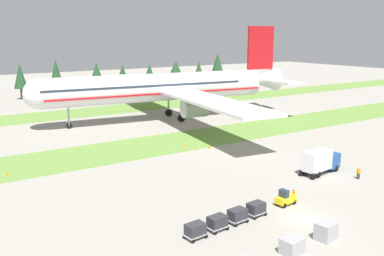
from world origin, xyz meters
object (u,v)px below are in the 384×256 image
(airliner, at_px, (166,87))
(cargo_dolly_fourth, at_px, (195,230))
(ground_crew_marshaller, at_px, (294,195))
(uld_container_2, at_px, (326,231))
(taxiway_marker_3, at_px, (196,148))
(taxiway_marker_0, at_px, (184,145))
(cargo_dolly_third, at_px, (217,222))
(cargo_dolly_lead, at_px, (256,208))
(cargo_dolly_second, at_px, (237,215))
(ground_crew_loader, at_px, (358,173))
(baggage_tug, at_px, (285,198))
(catering_truck, at_px, (320,161))
(taxiway_marker_1, at_px, (7,173))
(taxiway_marker_2, at_px, (209,146))
(uld_container_1, at_px, (292,246))

(airliner, relative_size, cargo_dolly_fourth, 33.38)
(ground_crew_marshaller, relative_size, uld_container_2, 0.87)
(ground_crew_marshaller, bearing_deg, airliner, 7.65)
(airliner, xyz_separation_m, taxiway_marker_3, (-8.90, -26.26, -7.61))
(taxiway_marker_0, bearing_deg, taxiway_marker_3, -76.24)
(airliner, xyz_separation_m, cargo_dolly_third, (-24.51, -53.71, -6.94))
(ground_crew_marshaller, bearing_deg, cargo_dolly_lead, 115.15)
(cargo_dolly_second, height_order, taxiway_marker_0, cargo_dolly_second)
(ground_crew_loader, bearing_deg, cargo_dolly_third, -112.08)
(baggage_tug, xyz_separation_m, ground_crew_marshaller, (1.44, 0.05, 0.13))
(catering_truck, xyz_separation_m, taxiway_marker_1, (-38.45, 23.99, -1.64))
(catering_truck, bearing_deg, cargo_dolly_lead, -77.31)
(ground_crew_marshaller, distance_m, taxiway_marker_2, 26.59)
(uld_container_1, distance_m, taxiway_marker_0, 39.74)
(uld_container_1, relative_size, uld_container_2, 1.00)
(baggage_tug, xyz_separation_m, cargo_dolly_second, (-7.89, -0.70, 0.10))
(catering_truck, xyz_separation_m, taxiway_marker_2, (-5.38, 20.29, -1.62))
(taxiway_marker_3, bearing_deg, catering_truck, -69.28)
(cargo_dolly_second, bearing_deg, baggage_tug, 90.00)
(cargo_dolly_third, xyz_separation_m, taxiway_marker_1, (-14.97, 30.63, -0.61))
(catering_truck, bearing_deg, uld_container_2, -54.32)
(uld_container_2, bearing_deg, baggage_tug, 70.57)
(catering_truck, bearing_deg, taxiway_marker_0, -166.47)
(airliner, height_order, taxiway_marker_3, airliner)
(airliner, relative_size, uld_container_2, 38.78)
(ground_crew_marshaller, bearing_deg, cargo_dolly_fourth, 115.54)
(ground_crew_loader, relative_size, taxiway_marker_3, 3.47)
(uld_container_1, xyz_separation_m, uld_container_2, (4.84, 0.12, 0.13))
(cargo_dolly_lead, height_order, cargo_dolly_fourth, same)
(cargo_dolly_lead, relative_size, ground_crew_loader, 1.34)
(airliner, bearing_deg, taxiway_marker_1, 127.87)
(airliner, relative_size, cargo_dolly_second, 33.38)
(cargo_dolly_fourth, relative_size, uld_container_2, 1.16)
(taxiway_marker_2, bearing_deg, ground_crew_marshaller, -102.78)
(uld_container_2, bearing_deg, cargo_dolly_second, 122.22)
(cargo_dolly_fourth, height_order, taxiway_marker_2, cargo_dolly_fourth)
(baggage_tug, bearing_deg, taxiway_marker_2, 159.20)
(taxiway_marker_1, bearing_deg, catering_truck, -31.96)
(cargo_dolly_lead, relative_size, taxiway_marker_2, 3.50)
(cargo_dolly_fourth, relative_size, uld_container_1, 1.16)
(cargo_dolly_lead, height_order, cargo_dolly_second, same)
(taxiway_marker_1, bearing_deg, taxiway_marker_3, -5.94)
(cargo_dolly_lead, xyz_separation_m, ground_crew_loader, (20.31, 1.51, 0.03))
(baggage_tug, bearing_deg, cargo_dolly_third, -90.00)
(uld_container_2, bearing_deg, airliner, 74.73)
(cargo_dolly_fourth, bearing_deg, taxiway_marker_1, -163.70)
(uld_container_2, relative_size, taxiway_marker_2, 3.01)
(uld_container_2, distance_m, taxiway_marker_0, 38.45)
(taxiway_marker_0, bearing_deg, ground_crew_loader, -68.42)
(catering_truck, distance_m, uld_container_1, 25.04)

